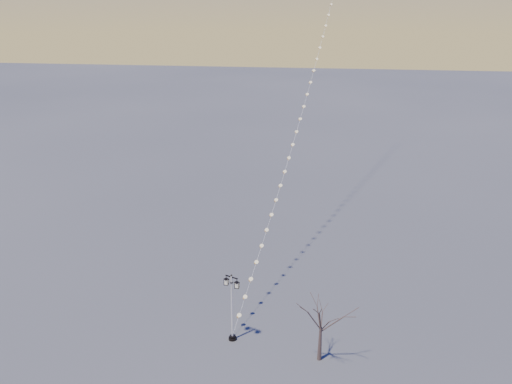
# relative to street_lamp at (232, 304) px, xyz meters

# --- Properties ---
(ground) EXTENTS (300.00, 300.00, 0.00)m
(ground) POSITION_rel_street_lamp_xyz_m (-0.30, -1.19, -2.62)
(ground) COLOR #444545
(ground) RESTS_ON ground
(street_lamp) EXTENTS (1.14, 0.72, 4.73)m
(street_lamp) POSITION_rel_street_lamp_xyz_m (0.00, 0.00, 0.00)
(street_lamp) COLOR black
(street_lamp) RESTS_ON ground
(bare_tree) EXTENTS (2.58, 2.58, 4.28)m
(bare_tree) POSITION_rel_street_lamp_xyz_m (5.60, -1.22, 0.35)
(bare_tree) COLOR #46362E
(bare_tree) RESTS_ON ground
(kite_train) EXTENTS (7.99, 43.61, 31.95)m
(kite_train) POSITION_rel_street_lamp_xyz_m (3.66, 21.74, 13.25)
(kite_train) COLOR black
(kite_train) RESTS_ON ground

